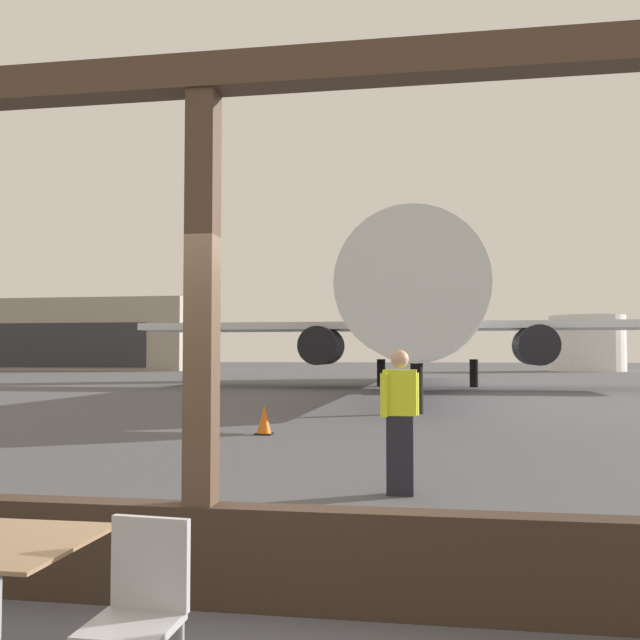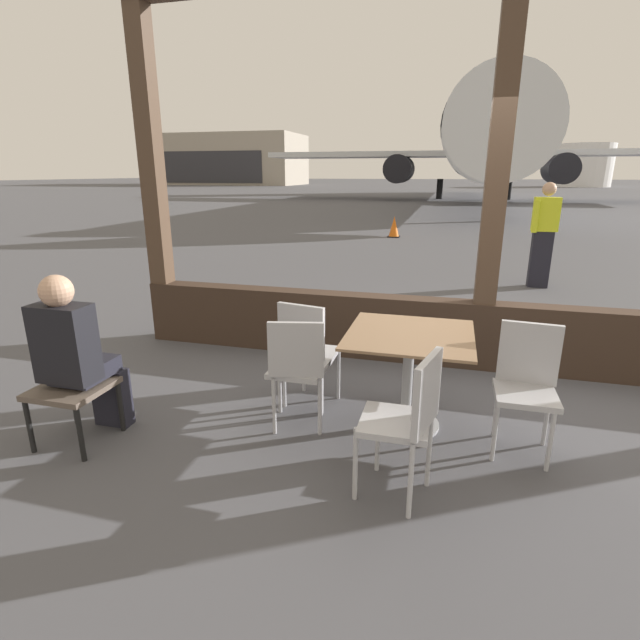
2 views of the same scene
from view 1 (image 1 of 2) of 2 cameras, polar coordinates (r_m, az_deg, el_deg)
ground_plane at (r=44.78m, az=7.39°, el=-4.89°), size 220.00×220.00×0.00m
window_frame at (r=5.00m, az=-9.39°, el=-6.90°), size 7.29×0.24×3.75m
cafe_chair_window_left at (r=3.69m, az=-14.09°, el=-20.85°), size 0.42×0.42×0.90m
airplane at (r=34.86m, az=8.37°, el=0.12°), size 29.40×35.69×10.41m
ground_crew_worker at (r=8.78m, az=6.36°, el=-7.85°), size 0.45×0.41×1.74m
traffic_cone at (r=15.31m, az=-4.45°, el=-7.95°), size 0.36×0.36×0.62m
distant_hangar at (r=84.06m, az=-17.18°, el=-1.18°), size 23.62×12.31×7.63m
fuel_storage_tank at (r=77.24m, az=20.43°, el=-1.75°), size 7.34×7.34×5.59m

